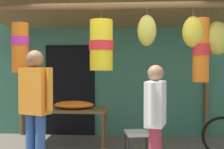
# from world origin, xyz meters

# --- Properties ---
(shop_facade) EXTENTS (9.84, 0.29, 4.49)m
(shop_facade) POSITION_xyz_m (-0.01, 2.22, 2.24)
(shop_facade) COLOR #387056
(shop_facade) RESTS_ON ground_plane
(market_stall_canopy) EXTENTS (4.56, 2.42, 2.70)m
(market_stall_canopy) POSITION_xyz_m (-0.09, 0.92, 2.34)
(market_stall_canopy) COLOR brown
(market_stall_canopy) RESTS_ON ground_plane
(display_table) EXTENTS (1.31, 0.61, 0.76)m
(display_table) POSITION_xyz_m (-0.86, 0.96, 0.67)
(display_table) COLOR brown
(display_table) RESTS_ON ground_plane
(flower_heap_on_table) EXTENTS (0.72, 0.51, 0.13)m
(flower_heap_on_table) POSITION_xyz_m (-0.80, 0.99, 0.83)
(flower_heap_on_table) COLOR orange
(flower_heap_on_table) RESTS_ON display_table
(folding_chair) EXTENTS (0.46, 0.46, 0.84)m
(folding_chair) POSITION_xyz_m (0.42, 0.55, 0.50)
(folding_chair) COLOR beige
(folding_chair) RESTS_ON ground_plane
(vendor_in_orange) EXTENTS (0.32, 0.58, 1.54)m
(vendor_in_orange) POSITION_xyz_m (0.54, -0.38, 0.90)
(vendor_in_orange) COLOR #B23347
(vendor_in_orange) RESTS_ON ground_plane
(shopper_by_bananas) EXTENTS (0.56, 0.36, 1.74)m
(shopper_by_bananas) POSITION_xyz_m (-1.10, -0.21, 1.04)
(shopper_by_bananas) COLOR #2D5193
(shopper_by_bananas) RESTS_ON ground_plane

